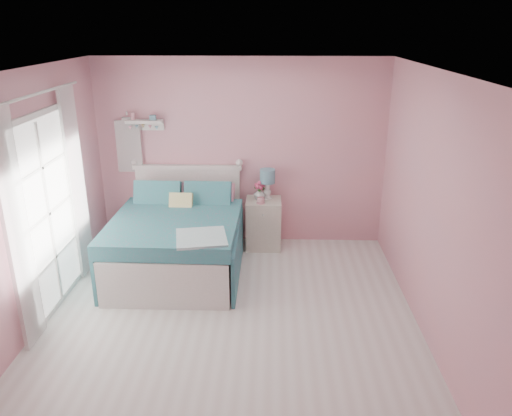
# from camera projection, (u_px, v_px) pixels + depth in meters

# --- Properties ---
(floor) EXTENTS (4.50, 4.50, 0.00)m
(floor) POSITION_uv_depth(u_px,v_px,m) (229.00, 324.00, 5.29)
(floor) COLOR silver
(floor) RESTS_ON ground
(room_shell) EXTENTS (4.50, 4.50, 4.50)m
(room_shell) POSITION_uv_depth(u_px,v_px,m) (226.00, 182.00, 4.74)
(room_shell) COLOR pink
(room_shell) RESTS_ON floor
(bed) EXTENTS (1.58, 1.97, 1.14)m
(bed) POSITION_uv_depth(u_px,v_px,m) (178.00, 241.00, 6.36)
(bed) COLOR silver
(bed) RESTS_ON floor
(nightstand) EXTENTS (0.49, 0.48, 0.70)m
(nightstand) POSITION_uv_depth(u_px,v_px,m) (264.00, 223.00, 7.02)
(nightstand) COLOR beige
(nightstand) RESTS_ON floor
(table_lamp) EXTENTS (0.21, 0.21, 0.42)m
(table_lamp) POSITION_uv_depth(u_px,v_px,m) (267.00, 178.00, 6.86)
(table_lamp) COLOR white
(table_lamp) RESTS_ON nightstand
(vase) EXTENTS (0.20, 0.20, 0.16)m
(vase) POSITION_uv_depth(u_px,v_px,m) (259.00, 194.00, 6.90)
(vase) COLOR silver
(vase) RESTS_ON nightstand
(teacup) EXTENTS (0.13, 0.13, 0.08)m
(teacup) POSITION_uv_depth(u_px,v_px,m) (261.00, 200.00, 6.76)
(teacup) COLOR pink
(teacup) RESTS_ON nightstand
(roses) EXTENTS (0.14, 0.11, 0.12)m
(roses) POSITION_uv_depth(u_px,v_px,m) (259.00, 186.00, 6.86)
(roses) COLOR #CC456F
(roses) RESTS_ON vase
(wall_shelf) EXTENTS (0.50, 0.15, 0.25)m
(wall_shelf) POSITION_uv_depth(u_px,v_px,m) (145.00, 122.00, 6.78)
(wall_shelf) COLOR silver
(wall_shelf) RESTS_ON room_shell
(hanging_dress) EXTENTS (0.34, 0.03, 0.72)m
(hanging_dress) POSITION_uv_depth(u_px,v_px,m) (129.00, 146.00, 6.89)
(hanging_dress) COLOR white
(hanging_dress) RESTS_ON room_shell
(french_door) EXTENTS (0.04, 1.32, 2.16)m
(french_door) POSITION_uv_depth(u_px,v_px,m) (48.00, 214.00, 5.35)
(french_door) COLOR silver
(french_door) RESTS_ON floor
(curtain_near) EXTENTS (0.04, 0.40, 2.32)m
(curtain_near) POSITION_uv_depth(u_px,v_px,m) (17.00, 233.00, 4.61)
(curtain_near) COLOR white
(curtain_near) RESTS_ON floor
(curtain_far) EXTENTS (0.04, 0.40, 2.32)m
(curtain_far) POSITION_uv_depth(u_px,v_px,m) (77.00, 184.00, 6.01)
(curtain_far) COLOR white
(curtain_far) RESTS_ON floor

